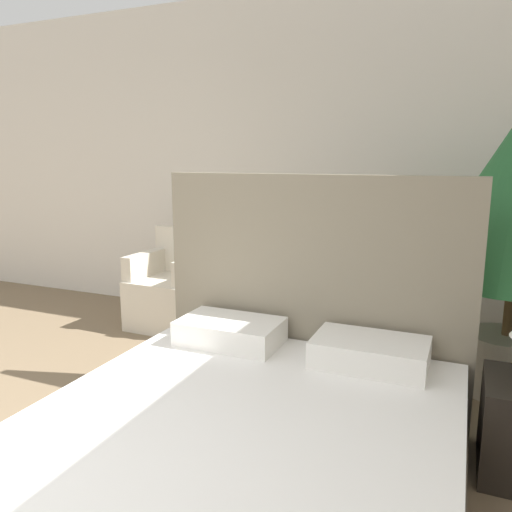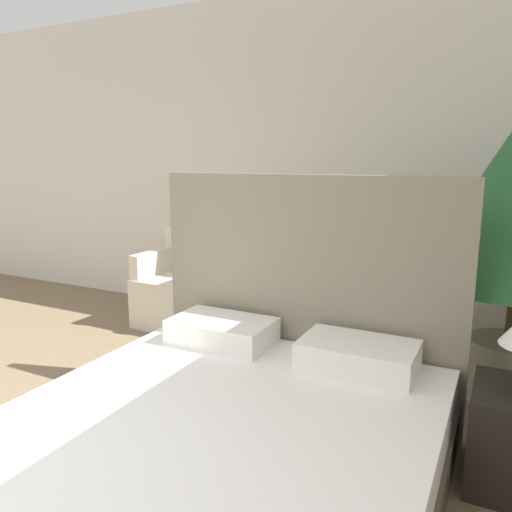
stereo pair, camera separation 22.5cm
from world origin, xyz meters
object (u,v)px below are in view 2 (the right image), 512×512
object	(u,v)px
bed	(222,445)
side_table	(220,307)
armchair_near_window_left	(178,293)
armchair_near_window_right	(274,307)

from	to	relation	value
bed	side_table	world-z (taller)	bed
bed	armchair_near_window_left	distance (m)	2.47
armchair_near_window_left	side_table	size ratio (longest dim) A/B	1.83
bed	armchair_near_window_left	xyz separation A→B (m)	(-1.59, 1.90, 0.02)
armchair_near_window_left	armchair_near_window_right	size ratio (longest dim) A/B	1.00
armchair_near_window_left	armchair_near_window_right	bearing A→B (deg)	1.57
bed	side_table	xyz separation A→B (m)	(-1.11, 1.84, -0.03)
side_table	bed	bearing A→B (deg)	-58.86
armchair_near_window_right	armchair_near_window_left	bearing A→B (deg)	-179.24
armchair_near_window_right	side_table	size ratio (longest dim) A/B	1.83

